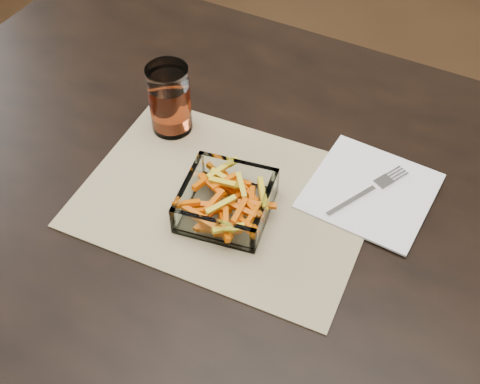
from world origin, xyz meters
The scene contains 6 objects.
dining_table centered at (0.00, 0.00, 0.66)m, with size 1.60×0.90×0.75m.
placemat centered at (-0.14, -0.04, 0.75)m, with size 0.45×0.33×0.00m, color tan.
glass_bowl centered at (-0.12, -0.07, 0.77)m, with size 0.15×0.15×0.05m.
tumbler centered at (-0.30, 0.06, 0.81)m, with size 0.07×0.07×0.13m.
napkin centered at (0.06, 0.08, 0.76)m, with size 0.19×0.19×0.00m, color white.
fork centered at (0.06, 0.07, 0.76)m, with size 0.09×0.16×0.00m.
Camera 1 is at (0.18, -0.59, 1.48)m, focal length 45.00 mm.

